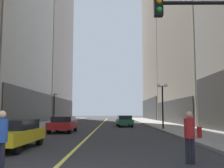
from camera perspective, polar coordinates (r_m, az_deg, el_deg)
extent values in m
plane|color=#2D2D30|center=(40.97, -2.15, -8.46)|extent=(200.00, 200.00, 0.00)
cube|color=gray|center=(42.13, -13.55, -8.13)|extent=(4.50, 78.00, 0.15)
cube|color=gray|center=(41.44, 9.44, -8.26)|extent=(4.50, 78.00, 0.15)
cube|color=#E5D64C|center=(40.97, -2.15, -8.46)|extent=(0.16, 70.00, 0.01)
cube|color=#3A3935|center=(42.25, -16.73, -4.75)|extent=(0.50, 22.80, 5.00)
cube|color=#332A23|center=(67.05, -10.35, -5.34)|extent=(0.50, 24.70, 5.00)
cube|color=#B7AD99|center=(45.03, 20.34, 10.83)|extent=(12.79, 24.00, 29.03)
cube|color=#403C35|center=(41.36, 12.75, -5.88)|extent=(0.50, 22.80, 3.48)
cube|color=#B7AD99|center=(72.64, 12.32, 15.68)|extent=(11.63, 26.00, 57.00)
cube|color=#403C35|center=(66.50, 7.99, -5.37)|extent=(0.50, 24.70, 5.00)
cube|color=yellow|center=(13.10, -20.83, -10.36)|extent=(2.04, 4.39, 0.55)
cube|color=black|center=(13.28, -20.40, -8.26)|extent=(1.76, 2.47, 0.50)
cylinder|color=black|center=(11.41, -19.81, -12.47)|extent=(0.23, 0.64, 0.64)
cylinder|color=black|center=(14.28, -15.29, -11.27)|extent=(0.23, 0.64, 0.64)
cylinder|color=black|center=(14.85, -21.70, -10.85)|extent=(0.23, 0.64, 0.64)
cube|color=#B21919|center=(22.84, -10.47, -8.70)|extent=(1.94, 4.06, 0.55)
cube|color=black|center=(23.02, -10.34, -7.50)|extent=(1.68, 2.28, 0.50)
cylinder|color=black|center=(21.32, -9.09, -9.65)|extent=(0.23, 0.64, 0.64)
cylinder|color=black|center=(21.67, -13.38, -9.50)|extent=(0.23, 0.64, 0.64)
cylinder|color=black|center=(24.10, -7.87, -9.26)|extent=(0.23, 0.64, 0.64)
cylinder|color=black|center=(24.41, -11.70, -9.15)|extent=(0.23, 0.64, 0.64)
cube|color=#196038|center=(32.09, 2.66, -8.03)|extent=(1.94, 4.67, 0.55)
cube|color=black|center=(31.85, 2.69, -7.19)|extent=(1.63, 2.64, 0.50)
cylinder|color=black|center=(33.64, 1.15, -8.42)|extent=(0.25, 0.65, 0.64)
cylinder|color=black|center=(33.77, 3.67, -8.40)|extent=(0.25, 0.65, 0.64)
cylinder|color=black|center=(30.44, 1.54, -8.66)|extent=(0.25, 0.65, 0.64)
cylinder|color=black|center=(30.58, 4.33, -8.63)|extent=(0.25, 0.65, 0.64)
cylinder|color=black|center=(8.11, -22.49, -14.43)|extent=(0.14, 0.14, 0.83)
cylinder|color=#234799|center=(8.10, -22.62, -9.17)|extent=(0.47, 0.47, 0.65)
sphere|color=tan|center=(8.08, -22.49, -6.07)|extent=(0.22, 0.22, 0.22)
cylinder|color=black|center=(9.19, 15.88, -13.65)|extent=(0.14, 0.14, 0.82)
cylinder|color=black|center=(9.18, 16.91, -13.63)|extent=(0.14, 0.14, 0.82)
cylinder|color=#B21E1E|center=(9.12, 16.25, -9.07)|extent=(0.44, 0.44, 0.65)
sphere|color=tan|center=(9.10, 16.17, -6.34)|extent=(0.22, 0.22, 0.22)
cylinder|color=black|center=(9.56, 19.80, 16.04)|extent=(3.20, 0.12, 0.12)
cube|color=black|center=(9.18, 9.92, 16.74)|extent=(0.28, 0.24, 0.90)
sphere|color=orange|center=(9.05, 10.07, 17.08)|extent=(0.17, 0.17, 0.17)
sphere|color=green|center=(8.94, 10.11, 15.43)|extent=(0.17, 0.17, 0.17)
cylinder|color=black|center=(37.42, -12.31, -5.33)|extent=(0.14, 0.14, 4.20)
cylinder|color=black|center=(37.51, -12.23, -2.20)|extent=(0.80, 0.06, 0.06)
sphere|color=white|center=(37.59, -12.75, -2.04)|extent=(0.36, 0.36, 0.36)
sphere|color=white|center=(37.44, -11.71, -2.05)|extent=(0.36, 0.36, 0.36)
cylinder|color=black|center=(25.68, 10.82, -5.04)|extent=(0.14, 0.14, 4.20)
cylinder|color=black|center=(25.79, 10.72, -0.48)|extent=(0.80, 0.06, 0.06)
sphere|color=white|center=(25.74, 9.95, -0.26)|extent=(0.36, 0.36, 0.36)
sphere|color=white|center=(25.87, 11.48, -0.26)|extent=(0.36, 0.36, 0.36)
cylinder|color=red|center=(17.05, 18.24, -10.04)|extent=(0.28, 0.28, 0.80)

